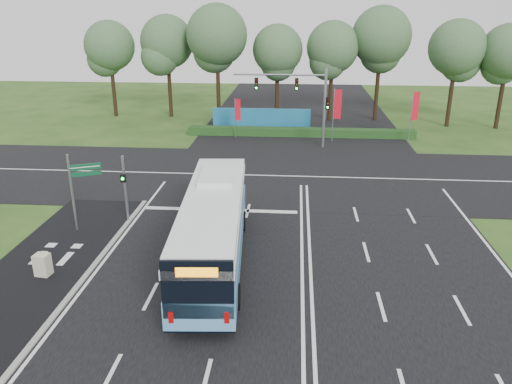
# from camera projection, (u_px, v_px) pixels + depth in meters

# --- Properties ---
(ground) EXTENTS (120.00, 120.00, 0.00)m
(ground) POSITION_uv_depth(u_px,v_px,m) (302.00, 250.00, 25.91)
(ground) COLOR #244617
(ground) RESTS_ON ground
(road_main) EXTENTS (20.00, 120.00, 0.04)m
(road_main) POSITION_uv_depth(u_px,v_px,m) (302.00, 250.00, 25.90)
(road_main) COLOR black
(road_main) RESTS_ON ground
(road_cross) EXTENTS (120.00, 14.00, 0.05)m
(road_cross) POSITION_uv_depth(u_px,v_px,m) (301.00, 177.00, 37.11)
(road_cross) COLOR black
(road_cross) RESTS_ON ground
(bike_path) EXTENTS (5.00, 18.00, 0.06)m
(bike_path) POSITION_uv_depth(u_px,v_px,m) (42.00, 269.00, 24.03)
(bike_path) COLOR black
(bike_path) RESTS_ON ground
(kerb_strip) EXTENTS (0.25, 18.00, 0.12)m
(kerb_strip) POSITION_uv_depth(u_px,v_px,m) (91.00, 270.00, 23.84)
(kerb_strip) COLOR gray
(kerb_strip) RESTS_ON ground
(city_bus) EXTENTS (3.65, 13.16, 3.73)m
(city_bus) POSITION_uv_depth(u_px,v_px,m) (214.00, 227.00, 24.12)
(city_bus) COLOR #5491C3
(city_bus) RESTS_ON ground
(pedestrian_signal) EXTENTS (0.36, 0.44, 4.00)m
(pedestrian_signal) POSITION_uv_depth(u_px,v_px,m) (125.00, 187.00, 28.64)
(pedestrian_signal) COLOR gray
(pedestrian_signal) RESTS_ON ground
(street_sign) EXTENTS (1.61, 0.77, 4.46)m
(street_sign) POSITION_uv_depth(u_px,v_px,m) (78.00, 183.00, 27.36)
(street_sign) COLOR gray
(street_sign) RESTS_ON ground
(utility_cabinet) EXTENTS (0.73, 0.64, 1.11)m
(utility_cabinet) POSITION_uv_depth(u_px,v_px,m) (43.00, 265.00, 23.26)
(utility_cabinet) COLOR beige
(utility_cabinet) RESTS_ON ground
(banner_flag_left) EXTENTS (0.56, 0.14, 3.83)m
(banner_flag_left) POSITION_uv_depth(u_px,v_px,m) (237.00, 112.00, 47.41)
(banner_flag_left) COLOR gray
(banner_flag_left) RESTS_ON ground
(banner_flag_mid) EXTENTS (0.74, 0.12, 4.99)m
(banner_flag_mid) POSITION_uv_depth(u_px,v_px,m) (336.00, 108.00, 45.66)
(banner_flag_mid) COLOR gray
(banner_flag_mid) RESTS_ON ground
(banner_flag_right) EXTENTS (0.68, 0.29, 4.84)m
(banner_flag_right) POSITION_uv_depth(u_px,v_px,m) (414.00, 109.00, 45.31)
(banner_flag_right) COLOR gray
(banner_flag_right) RESTS_ON ground
(traffic_light_gantry) EXTENTS (8.41, 0.28, 7.00)m
(traffic_light_gantry) POSITION_uv_depth(u_px,v_px,m) (304.00, 95.00, 43.43)
(traffic_light_gantry) COLOR gray
(traffic_light_gantry) RESTS_ON ground
(hedge) EXTENTS (22.00, 1.20, 0.80)m
(hedge) POSITION_uv_depth(u_px,v_px,m) (300.00, 132.00, 48.67)
(hedge) COLOR #133614
(hedge) RESTS_ON ground
(blue_hoarding) EXTENTS (10.00, 0.30, 2.20)m
(blue_hoarding) POSITION_uv_depth(u_px,v_px,m) (261.00, 119.00, 51.06)
(blue_hoarding) COLOR #1B6995
(blue_hoarding) RESTS_ON ground
(eucalyptus_row) EXTENTS (47.14, 8.94, 12.36)m
(eucalyptus_row) POSITION_uv_depth(u_px,v_px,m) (299.00, 43.00, 52.58)
(eucalyptus_row) COLOR black
(eucalyptus_row) RESTS_ON ground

